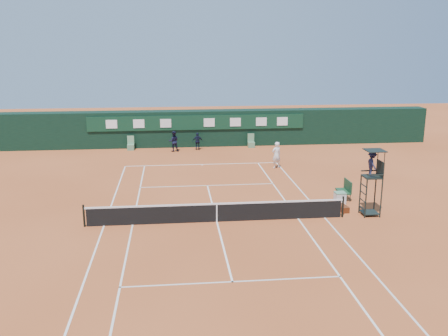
# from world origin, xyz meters

# --- Properties ---
(ground) EXTENTS (90.00, 90.00, 0.00)m
(ground) POSITION_xyz_m (0.00, 0.00, 0.00)
(ground) COLOR #BF5B2D
(ground) RESTS_ON ground
(court_lines) EXTENTS (11.05, 23.85, 0.01)m
(court_lines) POSITION_xyz_m (0.00, 0.00, 0.01)
(court_lines) COLOR white
(court_lines) RESTS_ON ground
(tennis_net) EXTENTS (12.90, 0.10, 1.10)m
(tennis_net) POSITION_xyz_m (0.00, 0.00, 0.51)
(tennis_net) COLOR black
(tennis_net) RESTS_ON ground
(back_wall) EXTENTS (40.00, 1.65, 3.00)m
(back_wall) POSITION_xyz_m (0.00, 18.74, 1.51)
(back_wall) COLOR black
(back_wall) RESTS_ON ground
(linesman_chair_left) EXTENTS (0.55, 0.50, 1.15)m
(linesman_chair_left) POSITION_xyz_m (-5.50, 17.48, 0.32)
(linesman_chair_left) COLOR #568360
(linesman_chair_left) RESTS_ON ground
(linesman_chair_right) EXTENTS (0.55, 0.50, 1.15)m
(linesman_chair_right) POSITION_xyz_m (4.50, 17.48, 0.32)
(linesman_chair_right) COLOR #57855E
(linesman_chair_right) RESTS_ON ground
(umpire_chair) EXTENTS (0.96, 0.95, 3.42)m
(umpire_chair) POSITION_xyz_m (7.88, 0.16, 2.46)
(umpire_chair) COLOR black
(umpire_chair) RESTS_ON ground
(player_bench) EXTENTS (0.56, 1.20, 1.10)m
(player_bench) POSITION_xyz_m (7.55, 2.91, 0.60)
(player_bench) COLOR #194025
(player_bench) RESTS_ON ground
(tennis_bag) EXTENTS (0.43, 0.85, 0.31)m
(tennis_bag) POSITION_xyz_m (6.76, 0.90, 0.15)
(tennis_bag) COLOR black
(tennis_bag) RESTS_ON ground
(cooler) EXTENTS (0.57, 0.57, 0.65)m
(cooler) POSITION_xyz_m (6.99, 2.15, 0.33)
(cooler) COLOR silver
(cooler) RESTS_ON ground
(tennis_ball) EXTENTS (0.07, 0.07, 0.07)m
(tennis_ball) POSITION_xyz_m (-0.20, 6.18, 0.04)
(tennis_ball) COLOR yellow
(tennis_ball) RESTS_ON ground
(player) EXTENTS (0.80, 0.67, 1.88)m
(player) POSITION_xyz_m (5.14, 10.31, 0.94)
(player) COLOR white
(player) RESTS_ON ground
(ball_kid_left) EXTENTS (0.85, 0.69, 1.66)m
(ball_kid_left) POSITION_xyz_m (-1.98, 16.54, 0.83)
(ball_kid_left) COLOR black
(ball_kid_left) RESTS_ON ground
(ball_kid_right) EXTENTS (0.86, 0.39, 1.43)m
(ball_kid_right) POSITION_xyz_m (-0.03, 16.94, 0.71)
(ball_kid_right) COLOR black
(ball_kid_right) RESTS_ON ground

